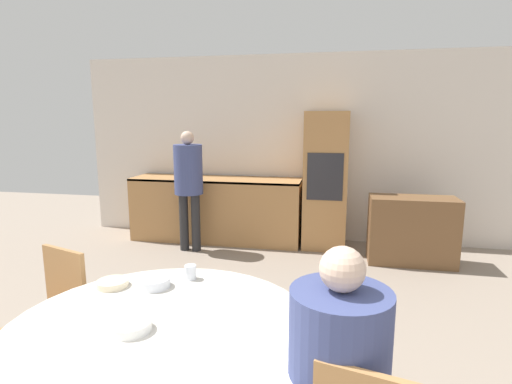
% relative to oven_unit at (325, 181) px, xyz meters
% --- Properties ---
extents(wall_back, '(6.18, 0.05, 2.60)m').
position_rel_oven_unit_xyz_m(wall_back, '(-0.48, 0.34, 0.39)').
color(wall_back, silver).
rests_on(wall_back, ground_plane).
extents(kitchen_counter, '(2.40, 0.60, 0.90)m').
position_rel_oven_unit_xyz_m(kitchen_counter, '(-1.52, -0.01, -0.45)').
color(kitchen_counter, '#AD7A47').
rests_on(kitchen_counter, ground_plane).
extents(oven_unit, '(0.56, 0.59, 1.81)m').
position_rel_oven_unit_xyz_m(oven_unit, '(0.00, 0.00, 0.00)').
color(oven_unit, '#AD7A47').
rests_on(oven_unit, ground_plane).
extents(sideboard, '(1.00, 0.45, 0.81)m').
position_rel_oven_unit_xyz_m(sideboard, '(1.05, -0.46, -0.50)').
color(sideboard, brown).
rests_on(sideboard, ground_plane).
extents(dining_table, '(1.47, 1.47, 0.75)m').
position_rel_oven_unit_xyz_m(dining_table, '(-0.66, -3.72, -0.35)').
color(dining_table, brown).
rests_on(dining_table, ground_plane).
extents(chair_far_left, '(0.51, 0.51, 0.91)m').
position_rel_oven_unit_xyz_m(chair_far_left, '(-1.57, -3.32, -0.39)').
color(chair_far_left, '#AD7A47').
rests_on(chair_far_left, ground_plane).
extents(person_seated, '(0.39, 0.46, 1.25)m').
position_rel_oven_unit_xyz_m(person_seated, '(0.16, -3.96, -0.18)').
color(person_seated, '#262628').
rests_on(person_seated, ground_plane).
extents(person_standing, '(0.37, 0.37, 1.57)m').
position_rel_oven_unit_xyz_m(person_standing, '(-1.73, -0.53, 0.06)').
color(person_standing, '#262628').
rests_on(person_standing, ground_plane).
extents(cup, '(0.07, 0.07, 0.09)m').
position_rel_oven_unit_xyz_m(cup, '(-0.72, -3.17, -0.11)').
color(cup, silver).
rests_on(cup, dining_table).
extents(bowl_near, '(0.19, 0.19, 0.05)m').
position_rel_oven_unit_xyz_m(bowl_near, '(-0.77, -3.80, -0.13)').
color(bowl_near, white).
rests_on(bowl_near, dining_table).
extents(bowl_centre, '(0.18, 0.18, 0.05)m').
position_rel_oven_unit_xyz_m(bowl_centre, '(-0.88, -3.32, -0.13)').
color(bowl_centre, silver).
rests_on(bowl_centre, dining_table).
extents(bowl_far, '(0.18, 0.18, 0.04)m').
position_rel_oven_unit_xyz_m(bowl_far, '(-1.13, -3.36, -0.14)').
color(bowl_far, beige).
rests_on(bowl_far, dining_table).
extents(salt_shaker, '(0.03, 0.03, 0.09)m').
position_rel_oven_unit_xyz_m(salt_shaker, '(-0.02, -3.65, -0.11)').
color(salt_shaker, white).
rests_on(salt_shaker, dining_table).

